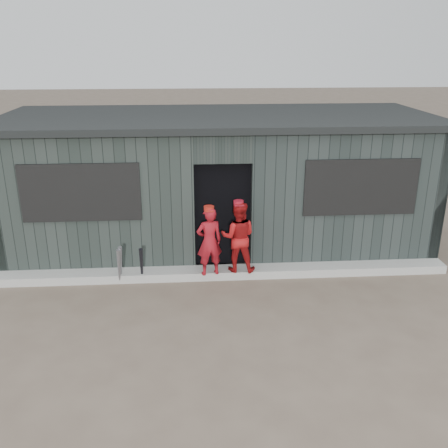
{
  "coord_description": "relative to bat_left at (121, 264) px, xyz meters",
  "views": [
    {
      "loc": [
        -0.55,
        -6.18,
        3.93
      ],
      "look_at": [
        0.0,
        1.8,
        1.0
      ],
      "focal_mm": 40.0,
      "sensor_mm": 36.0,
      "label": 1
    }
  ],
  "objects": [
    {
      "name": "player_red_right",
      "position": [
        2.02,
        0.08,
        0.41
      ],
      "size": [
        0.67,
        0.56,
        1.25
      ],
      "primitive_type": "imported",
      "rotation": [
        0.0,
        0.0,
        3.0
      ],
      "color": "#AC1516",
      "rests_on": "curb"
    },
    {
      "name": "bat_left",
      "position": [
        0.0,
        0.0,
        0.0
      ],
      "size": [
        0.14,
        0.3,
        0.73
      ],
      "primitive_type": "cone",
      "rotation": [
        0.31,
        0.0,
        0.26
      ],
      "color": "gray",
      "rests_on": "ground"
    },
    {
      "name": "player_red_left",
      "position": [
        1.52,
        -0.05,
        0.39
      ],
      "size": [
        0.49,
        0.38,
        1.21
      ],
      "primitive_type": "imported",
      "rotation": [
        0.0,
        0.0,
        3.37
      ],
      "color": "maroon",
      "rests_on": "curb"
    },
    {
      "name": "ground",
      "position": [
        1.78,
        -1.68,
        -0.36
      ],
      "size": [
        80.0,
        80.0,
        0.0
      ],
      "primitive_type": "plane",
      "color": "brown",
      "rests_on": "ground"
    },
    {
      "name": "bat_mid",
      "position": [
        -0.02,
        -0.07,
        -0.02
      ],
      "size": [
        0.11,
        0.21,
        0.69
      ],
      "primitive_type": "cone",
      "rotation": [
        0.2,
        0.0,
        0.24
      ],
      "color": "gray",
      "rests_on": "ground"
    },
    {
      "name": "bat_right",
      "position": [
        0.36,
        -0.01,
        -0.02
      ],
      "size": [
        0.1,
        0.26,
        0.68
      ],
      "primitive_type": "cone",
      "rotation": [
        0.28,
        0.0,
        0.14
      ],
      "color": "black",
      "rests_on": "ground"
    },
    {
      "name": "player_grey_back",
      "position": [
        2.19,
        0.68,
        0.27
      ],
      "size": [
        0.73,
        0.63,
        1.27
      ],
      "primitive_type": "imported",
      "rotation": [
        0.0,
        0.0,
        3.57
      ],
      "color": "silver",
      "rests_on": "ground"
    },
    {
      "name": "dugout",
      "position": [
        1.78,
        1.83,
        0.92
      ],
      "size": [
        8.3,
        3.3,
        2.62
      ],
      "color": "black",
      "rests_on": "ground"
    },
    {
      "name": "curb",
      "position": [
        1.78,
        0.14,
        -0.29
      ],
      "size": [
        8.0,
        0.36,
        0.15
      ],
      "primitive_type": "cube",
      "color": "#A8A8A3",
      "rests_on": "ground"
    }
  ]
}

